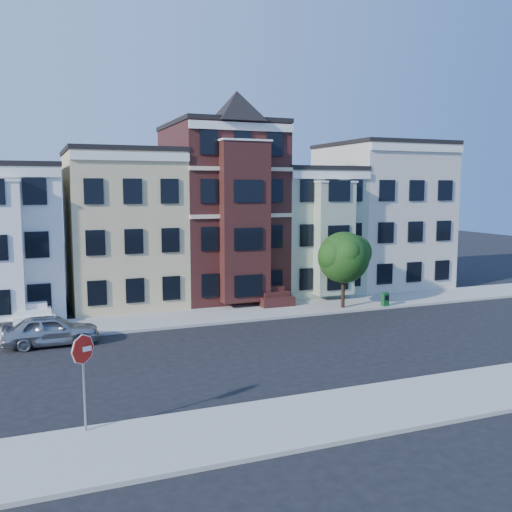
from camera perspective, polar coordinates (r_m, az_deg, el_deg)
name	(u,v)px	position (r m, az deg, el deg)	size (l,w,h in m)	color
ground	(313,347)	(28.67, 5.73, -9.00)	(120.00, 120.00, 0.00)	black
far_sidewalk	(254,312)	(35.72, -0.21, -5.65)	(60.00, 4.00, 0.15)	#9E9B93
near_sidewalk	(414,401)	(22.22, 15.55, -13.81)	(60.00, 4.00, 0.15)	#9E9B93
house_yellow	(122,230)	(39.47, -13.25, 2.60)	(7.00, 9.00, 10.00)	#CDB883
house_brown	(221,213)	(41.03, -3.55, 4.32)	(7.00, 9.00, 12.00)	#381714
house_green	(302,231)	(43.58, 4.62, 2.49)	(6.00, 9.00, 9.00)	#98A68B
house_cream	(380,216)	(47.04, 12.32, 3.90)	(8.00, 9.00, 11.00)	beige
street_tree	(344,261)	(36.72, 8.75, -0.49)	(5.19, 5.19, 6.03)	#204D14
parked_car	(51,330)	(30.32, -19.82, -6.98)	(1.84, 4.57, 1.56)	#9CA0A6
newspaper_box	(385,299)	(38.08, 12.79, -4.23)	(0.40, 0.36, 0.90)	#164E24
stop_sign	(84,377)	(19.09, -16.85, -11.47)	(0.97, 0.14, 3.54)	#AD130C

